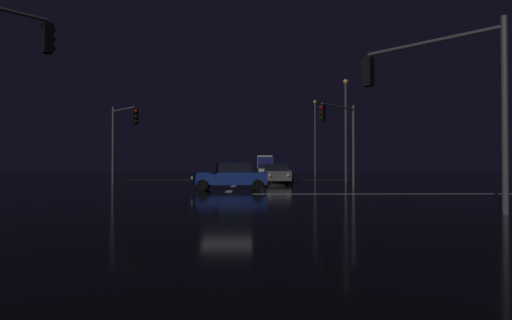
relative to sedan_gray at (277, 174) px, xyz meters
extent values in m
cube|color=black|center=(-3.23, -10.68, -0.85)|extent=(120.00, 120.00, 0.10)
cube|color=white|center=(-3.23, -2.55, -0.80)|extent=(0.35, 13.91, 0.01)
cube|color=yellow|center=(-3.23, 9.05, -0.80)|extent=(22.00, 0.15, 0.01)
cube|color=white|center=(5.00, -10.68, -0.80)|extent=(13.91, 0.40, 0.01)
cube|color=slate|center=(0.00, -0.04, -0.13)|extent=(1.80, 4.20, 0.70)
cube|color=black|center=(0.00, 0.16, 0.49)|extent=(1.60, 2.00, 0.55)
cylinder|color=black|center=(0.90, -1.59, -0.48)|extent=(0.22, 0.64, 0.64)
cylinder|color=black|center=(-0.90, -1.59, -0.48)|extent=(0.22, 0.64, 0.64)
cylinder|color=black|center=(0.90, 1.51, -0.48)|extent=(0.22, 0.64, 0.64)
cylinder|color=black|center=(-0.90, 1.51, -0.48)|extent=(0.22, 0.64, 0.64)
sphere|color=#F9EFC6|center=(0.65, -2.16, -0.08)|extent=(0.22, 0.22, 0.22)
sphere|color=#F9EFC6|center=(-0.65, -2.16, -0.08)|extent=(0.22, 0.22, 0.22)
cube|color=#B7B7BC|center=(0.43, 5.63, -0.13)|extent=(1.80, 4.20, 0.70)
cube|color=black|center=(0.43, 5.83, 0.49)|extent=(1.60, 2.00, 0.55)
cylinder|color=black|center=(1.33, 4.08, -0.48)|extent=(0.22, 0.64, 0.64)
cylinder|color=black|center=(-0.47, 4.08, -0.48)|extent=(0.22, 0.64, 0.64)
cylinder|color=black|center=(1.33, 7.18, -0.48)|extent=(0.22, 0.64, 0.64)
cylinder|color=black|center=(-0.47, 7.18, -0.48)|extent=(0.22, 0.64, 0.64)
sphere|color=#F9EFC6|center=(1.08, 3.51, -0.08)|extent=(0.22, 0.22, 0.22)
sphere|color=#F9EFC6|center=(-0.22, 3.51, -0.08)|extent=(0.22, 0.22, 0.22)
cube|color=#C66014|center=(0.49, 10.95, -0.13)|extent=(1.80, 4.20, 0.70)
cube|color=black|center=(0.49, 11.15, 0.49)|extent=(1.60, 2.00, 0.55)
cylinder|color=black|center=(1.39, 9.40, -0.48)|extent=(0.22, 0.64, 0.64)
cylinder|color=black|center=(-0.41, 9.40, -0.48)|extent=(0.22, 0.64, 0.64)
cylinder|color=black|center=(1.39, 12.50, -0.48)|extent=(0.22, 0.64, 0.64)
cylinder|color=black|center=(-0.41, 12.50, -0.48)|extent=(0.22, 0.64, 0.64)
sphere|color=#F9EFC6|center=(1.14, 8.83, -0.08)|extent=(0.22, 0.22, 0.22)
sphere|color=#F9EFC6|center=(-0.16, 8.83, -0.08)|extent=(0.22, 0.22, 0.22)
cube|color=black|center=(0.55, 16.51, -0.13)|extent=(1.80, 4.20, 0.70)
cube|color=black|center=(0.55, 16.71, 0.49)|extent=(1.60, 2.00, 0.55)
cylinder|color=black|center=(1.45, 14.96, -0.48)|extent=(0.22, 0.64, 0.64)
cylinder|color=black|center=(-0.35, 14.96, -0.48)|extent=(0.22, 0.64, 0.64)
cylinder|color=black|center=(1.45, 18.06, -0.48)|extent=(0.22, 0.64, 0.64)
cylinder|color=black|center=(-0.35, 18.06, -0.48)|extent=(0.22, 0.64, 0.64)
sphere|color=#F9EFC6|center=(1.20, 14.39, -0.08)|extent=(0.22, 0.22, 0.22)
sphere|color=#F9EFC6|center=(-0.10, 14.39, -0.08)|extent=(0.22, 0.22, 0.22)
cube|color=silver|center=(-0.04, 22.69, -0.13)|extent=(1.80, 4.20, 0.70)
cube|color=black|center=(-0.04, 22.89, 0.49)|extent=(1.60, 2.00, 0.55)
cylinder|color=black|center=(0.86, 21.14, -0.48)|extent=(0.22, 0.64, 0.64)
cylinder|color=black|center=(-0.94, 21.14, -0.48)|extent=(0.22, 0.64, 0.64)
cylinder|color=black|center=(0.86, 24.24, -0.48)|extent=(0.22, 0.64, 0.64)
cylinder|color=black|center=(-0.94, 24.24, -0.48)|extent=(0.22, 0.64, 0.64)
sphere|color=#F9EFC6|center=(0.61, 20.57, -0.08)|extent=(0.22, 0.22, 0.22)
sphere|color=#F9EFC6|center=(-0.69, 20.57, -0.08)|extent=(0.22, 0.22, 0.22)
cube|color=maroon|center=(0.53, 28.02, -0.13)|extent=(1.80, 4.20, 0.70)
cube|color=black|center=(0.53, 28.22, 0.49)|extent=(1.60, 2.00, 0.55)
cylinder|color=black|center=(1.43, 26.47, -0.48)|extent=(0.22, 0.64, 0.64)
cylinder|color=black|center=(-0.37, 26.47, -0.48)|extent=(0.22, 0.64, 0.64)
cylinder|color=black|center=(1.43, 29.57, -0.48)|extent=(0.22, 0.64, 0.64)
cylinder|color=black|center=(-0.37, 29.57, -0.48)|extent=(0.22, 0.64, 0.64)
sphere|color=#F9EFC6|center=(1.18, 25.90, -0.08)|extent=(0.22, 0.22, 0.22)
sphere|color=#F9EFC6|center=(-0.12, 25.90, -0.08)|extent=(0.22, 0.22, 0.22)
cube|color=navy|center=(0.39, 32.84, 0.83)|extent=(2.40, 2.20, 2.30)
cube|color=silver|center=(0.39, 37.34, 0.98)|extent=(2.40, 5.00, 2.60)
cylinder|color=black|center=(1.59, 33.44, -0.32)|extent=(0.28, 0.96, 0.96)
cylinder|color=black|center=(-0.81, 33.44, -0.32)|extent=(0.28, 0.96, 0.96)
cylinder|color=black|center=(1.59, 38.14, -0.32)|extent=(0.28, 0.96, 0.96)
cylinder|color=black|center=(-0.81, 38.14, -0.32)|extent=(0.28, 0.96, 0.96)
sphere|color=#F9EFC6|center=(1.24, 31.69, 0.23)|extent=(0.26, 0.26, 0.26)
sphere|color=#F9EFC6|center=(-0.46, 31.69, 0.23)|extent=(0.26, 0.26, 0.26)
cube|color=navy|center=(-3.19, -7.20, -0.13)|extent=(4.20, 1.80, 0.70)
cube|color=black|center=(-2.99, -7.20, 0.49)|extent=(2.00, 1.60, 0.55)
cylinder|color=black|center=(-4.74, -8.10, -0.48)|extent=(0.64, 0.22, 0.64)
cylinder|color=black|center=(-4.74, -6.30, -0.48)|extent=(0.64, 0.22, 0.64)
cylinder|color=black|center=(-1.64, -8.10, -0.48)|extent=(0.64, 0.22, 0.64)
cylinder|color=black|center=(-1.64, -6.30, -0.48)|extent=(0.64, 0.22, 0.64)
sphere|color=#F9EFC6|center=(-5.31, -7.85, -0.08)|extent=(0.22, 0.22, 0.22)
sphere|color=#F9EFC6|center=(-5.31, -6.55, -0.08)|extent=(0.22, 0.22, 0.22)
cylinder|color=#4C4C51|center=(5.30, -2.15, 2.06)|extent=(0.18, 0.18, 5.73)
cylinder|color=#4C4C51|center=(3.94, -3.51, 4.63)|extent=(2.80, 2.80, 0.12)
cube|color=black|center=(2.58, -4.87, 4.00)|extent=(0.46, 0.46, 1.05)
sphere|color=red|center=(2.47, -4.98, 4.35)|extent=(0.22, 0.22, 0.22)
sphere|color=black|center=(2.47, -4.98, 4.00)|extent=(0.22, 0.22, 0.22)
sphere|color=black|center=(2.47, -4.98, 3.66)|extent=(0.22, 0.22, 0.22)
cylinder|color=#4C4C51|center=(-11.76, -2.15, 1.98)|extent=(0.18, 0.18, 5.56)
cylinder|color=#4C4C51|center=(-10.69, -3.22, 4.46)|extent=(2.23, 2.23, 0.12)
cube|color=black|center=(-9.61, -4.29, 3.83)|extent=(0.46, 0.46, 1.05)
sphere|color=red|center=(-9.50, -4.40, 4.18)|extent=(0.22, 0.22, 0.22)
sphere|color=black|center=(-9.50, -4.40, 3.83)|extent=(0.22, 0.22, 0.22)
sphere|color=black|center=(-9.50, -4.40, 3.49)|extent=(0.22, 0.22, 0.22)
cylinder|color=#4C4C51|center=(5.30, -19.21, 2.08)|extent=(0.18, 0.18, 5.76)
cylinder|color=#4C4C51|center=(3.78, -17.68, 4.66)|extent=(3.14, 3.14, 0.12)
cube|color=black|center=(2.25, -16.15, 4.04)|extent=(0.46, 0.46, 1.05)
sphere|color=red|center=(2.14, -16.04, 4.38)|extent=(0.22, 0.22, 0.22)
sphere|color=black|center=(2.14, -16.04, 4.04)|extent=(0.22, 0.22, 0.22)
sphere|color=black|center=(2.14, -16.04, 3.69)|extent=(0.22, 0.22, 0.22)
cube|color=black|center=(-9.16, -16.61, 5.07)|extent=(0.46, 0.46, 1.05)
sphere|color=red|center=(-9.05, -16.50, 5.42)|extent=(0.22, 0.22, 0.22)
sphere|color=black|center=(-9.05, -16.50, 5.07)|extent=(0.22, 0.22, 0.22)
sphere|color=black|center=(-9.05, -16.50, 4.73)|extent=(0.22, 0.22, 0.22)
cylinder|color=#424247|center=(6.00, 19.05, 3.78)|extent=(0.20, 0.20, 9.15)
sphere|color=#F9AD47|center=(6.00, 19.05, 8.53)|extent=(0.44, 0.44, 0.44)
cylinder|color=#424247|center=(6.00, 3.05, 3.36)|extent=(0.20, 0.20, 8.33)
sphere|color=#F9AD47|center=(6.00, 3.05, 7.71)|extent=(0.44, 0.44, 0.44)
camera|label=1|loc=(-2.07, -30.73, 0.61)|focal=28.28mm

